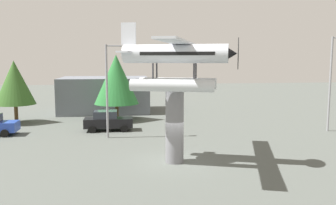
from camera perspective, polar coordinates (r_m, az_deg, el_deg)
name	(u,v)px	position (r m, az deg, el deg)	size (l,w,h in m)	color
ground_plane	(174,162)	(21.37, 1.08, -9.76)	(140.00, 140.00, 0.00)	#515651
display_pedestal	(175,127)	(20.85, 1.09, -3.98)	(1.10, 1.10, 4.38)	slate
floatplane_monument	(177,62)	(20.45, 1.48, 6.69)	(7.20, 10.21, 4.00)	silver
car_mid_black	(108,121)	(30.88, -9.88, -2.97)	(4.20, 2.02, 1.76)	black
streetlight_primary	(109,84)	(27.60, -9.62, 3.05)	(1.84, 0.28, 7.38)	gray
streetlight_secondary	(333,77)	(33.07, 25.46, 3.80)	(1.84, 0.28, 8.16)	gray
storefront_building	(105,94)	(42.48, -10.34, 1.32)	(10.35, 7.45, 4.12)	slate
tree_west	(15,83)	(36.91, -23.95, 3.00)	(3.86, 3.86, 6.14)	brown
tree_east	(116,79)	(35.67, -8.51, 3.79)	(4.51, 4.51, 6.74)	brown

